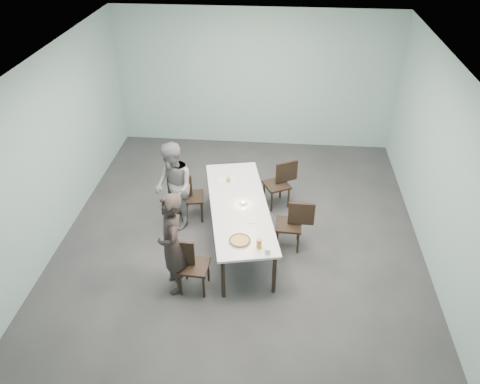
# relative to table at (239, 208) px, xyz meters

# --- Properties ---
(ground) EXTENTS (7.00, 7.00, 0.00)m
(ground) POSITION_rel_table_xyz_m (0.02, 0.07, -0.69)
(ground) COLOR #333335
(ground) RESTS_ON ground
(room_shell) EXTENTS (6.02, 7.02, 3.01)m
(room_shell) POSITION_rel_table_xyz_m (0.02, 0.07, 1.33)
(room_shell) COLOR #93B9B9
(room_shell) RESTS_ON ground
(table) EXTENTS (1.42, 2.73, 0.75)m
(table) POSITION_rel_table_xyz_m (0.00, 0.00, 0.00)
(table) COLOR white
(table) RESTS_ON ground
(chair_near_left) EXTENTS (0.62, 0.44, 0.87)m
(chair_near_left) POSITION_rel_table_xyz_m (-0.63, -1.13, -0.19)
(chair_near_left) COLOR black
(chair_near_left) RESTS_ON ground
(chair_far_left) EXTENTS (0.64, 0.48, 0.87)m
(chair_far_left) POSITION_rel_table_xyz_m (-0.97, 0.59, -0.19)
(chair_far_left) COLOR black
(chair_far_left) RESTS_ON ground
(chair_near_right) EXTENTS (0.62, 0.43, 0.87)m
(chair_near_right) POSITION_rel_table_xyz_m (0.89, -0.04, -0.19)
(chair_near_right) COLOR black
(chair_near_right) RESTS_ON ground
(chair_far_right) EXTENTS (0.65, 0.56, 0.87)m
(chair_far_right) POSITION_rel_table_xyz_m (0.66, 1.16, -0.19)
(chair_far_right) COLOR black
(chair_far_right) RESTS_ON ground
(diner_near) EXTENTS (0.56, 0.69, 1.64)m
(diner_near) POSITION_rel_table_xyz_m (-0.84, -1.13, 0.13)
(diner_near) COLOR black
(diner_near) RESTS_ON ground
(diner_far) EXTENTS (0.90, 0.96, 1.57)m
(diner_far) POSITION_rel_table_xyz_m (-1.14, 0.37, 0.09)
(diner_far) COLOR gray
(diner_far) RESTS_ON ground
(pizza) EXTENTS (0.34, 0.34, 0.04)m
(pizza) POSITION_rel_table_xyz_m (0.10, -0.91, 0.08)
(pizza) COLOR white
(pizza) RESTS_ON table
(side_plate) EXTENTS (0.18, 0.18, 0.01)m
(side_plate) POSITION_rel_table_xyz_m (0.23, -0.39, 0.06)
(side_plate) COLOR white
(side_plate) RESTS_ON table
(beer_glass) EXTENTS (0.08, 0.08, 0.15)m
(beer_glass) POSITION_rel_table_xyz_m (0.38, -1.02, 0.13)
(beer_glass) COLOR #B87F28
(beer_glass) RESTS_ON table
(water_tumbler) EXTENTS (0.08, 0.08, 0.09)m
(water_tumbler) POSITION_rel_table_xyz_m (0.50, -1.13, 0.10)
(water_tumbler) COLOR silver
(water_tumbler) RESTS_ON table
(tealight) EXTENTS (0.06, 0.06, 0.05)m
(tealight) POSITION_rel_table_xyz_m (0.06, 0.01, 0.08)
(tealight) COLOR silver
(tealight) RESTS_ON table
(amber_tumbler) EXTENTS (0.07, 0.07, 0.08)m
(amber_tumbler) POSITION_rel_table_xyz_m (-0.24, 0.66, 0.10)
(amber_tumbler) COLOR #B87F28
(amber_tumbler) RESTS_ON table
(menu) EXTENTS (0.34, 0.28, 0.01)m
(menu) POSITION_rel_table_xyz_m (-0.29, 0.70, 0.06)
(menu) COLOR silver
(menu) RESTS_ON table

